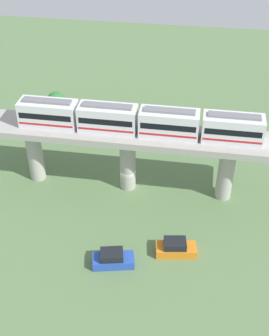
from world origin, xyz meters
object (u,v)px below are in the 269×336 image
at_px(train, 138,121).
at_px(parked_car_orange, 176,248).
at_px(tree_near_viaduct, 56,102).
at_px(parked_car_blue, 113,259).

xyz_separation_m(train, parked_car_orange, (-10.14, -5.58, -8.85)).
relative_size(parked_car_orange, tree_near_viaduct, 0.95).
xyz_separation_m(parked_car_orange, tree_near_viaduct, (24.38, 20.17, 2.44)).
bearing_deg(tree_near_viaduct, parked_car_orange, -140.40).
distance_m(parked_car_blue, parked_car_orange, 6.65).
distance_m(train, parked_car_orange, 14.57).
relative_size(train, parked_car_orange, 6.19).
bearing_deg(parked_car_orange, tree_near_viaduct, 30.50).
height_order(train, tree_near_viaduct, train).
bearing_deg(train, parked_car_blue, 177.41).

